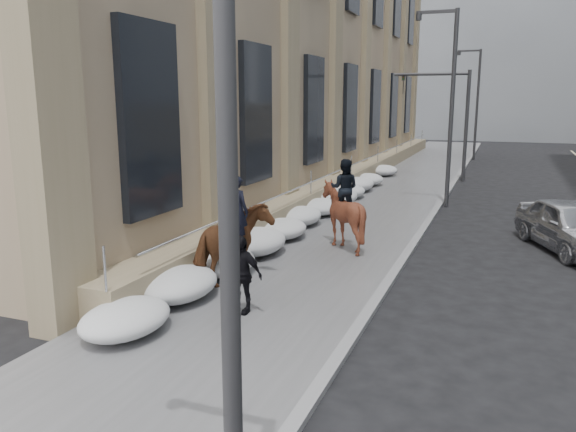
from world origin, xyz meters
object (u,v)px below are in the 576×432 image
object	(u,v)px
pedestrian	(241,274)
mounted_horse_left	(233,241)
mounted_horse_right	(343,212)
car_silver	(570,226)

from	to	relation	value
pedestrian	mounted_horse_left	bearing A→B (deg)	124.81
mounted_horse_right	car_silver	distance (m)	6.84
pedestrian	car_silver	bearing A→B (deg)	54.06
mounted_horse_right	car_silver	xyz separation A→B (m)	(6.34, 2.54, -0.45)
mounted_horse_left	car_silver	distance (m)	10.31
mounted_horse_right	pedestrian	world-z (taller)	mounted_horse_right
mounted_horse_left	mounted_horse_right	size ratio (longest dim) A/B	0.98
mounted_horse_left	car_silver	size ratio (longest dim) A/B	0.57
mounted_horse_left	pedestrian	distance (m)	2.02
mounted_horse_right	car_silver	bearing A→B (deg)	-163.57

